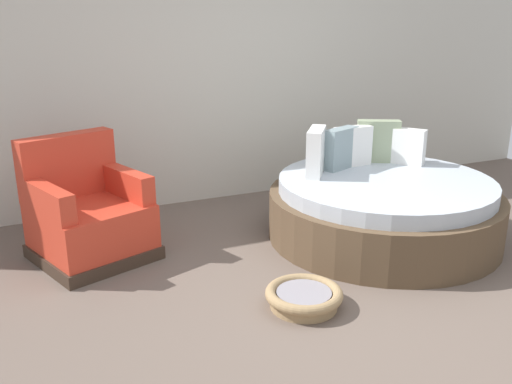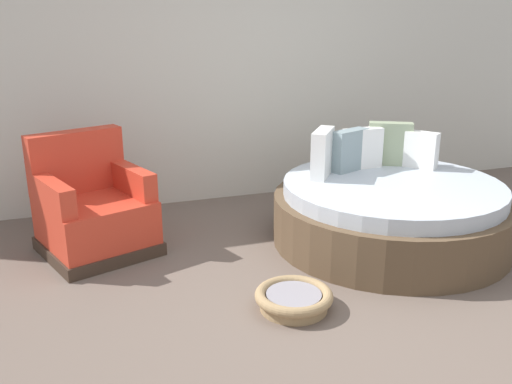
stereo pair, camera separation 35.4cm
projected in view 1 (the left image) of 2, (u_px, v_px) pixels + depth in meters
The scene contains 5 objects.
ground_plane at pixel (360, 306), 3.67m from camera, with size 8.00×8.00×0.02m, color #66564C.
back_wall at pixel (221, 64), 5.48m from camera, with size 8.00×0.12×2.71m, color beige.
round_daybed at pixel (383, 206), 4.72m from camera, with size 1.94×1.94×0.92m.
red_armchair at pixel (87, 216), 4.31m from camera, with size 1.02×1.02×0.94m.
pet_basket at pixel (304, 297), 3.62m from camera, with size 0.51×0.51×0.13m.
Camera 1 is at (-1.95, -2.71, 1.83)m, focal length 38.99 mm.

